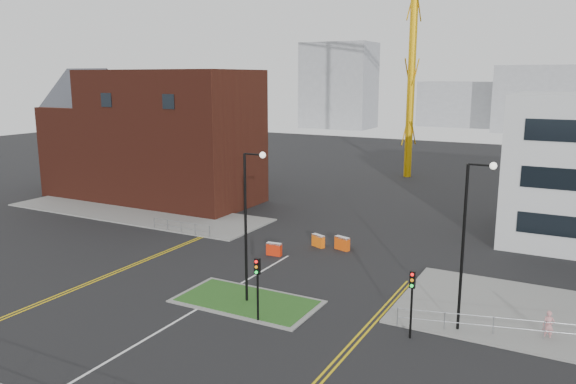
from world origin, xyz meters
name	(u,v)px	position (x,y,z in m)	size (l,w,h in m)	color
ground	(126,351)	(0.00, 0.00, 0.00)	(200.00, 200.00, 0.00)	black
pavement_left	(135,212)	(-20.00, 22.00, 0.06)	(28.00, 8.00, 0.12)	slate
island_kerb	(247,301)	(2.00, 8.00, 0.04)	(8.60, 4.60, 0.08)	slate
grass_island	(247,301)	(2.00, 8.00, 0.06)	(8.00, 4.00, 0.12)	#1C4818
brick_building	(150,137)	(-22.97, 28.00, 6.85)	(24.20, 10.07, 14.24)	#491C12
streetlamp_island	(249,215)	(2.22, 8.00, 5.41)	(1.46, 0.36, 9.18)	black
streetlamp_right_near	(468,234)	(14.22, 10.00, 5.41)	(1.46, 0.36, 9.18)	black
traffic_light_island	(257,277)	(4.00, 5.98, 2.57)	(0.28, 0.33, 3.65)	black
traffic_light_right	(412,291)	(12.00, 7.98, 2.57)	(0.28, 0.33, 3.65)	black
railing_left	(181,226)	(-11.00, 18.00, 0.74)	(6.05, 0.05, 1.10)	gray
centre_line	(154,334)	(0.00, 2.00, 0.01)	(0.15, 30.00, 0.01)	silver
yellow_left_a	(133,264)	(-9.00, 10.00, 0.01)	(0.12, 24.00, 0.01)	gold
yellow_left_b	(136,265)	(-8.70, 10.00, 0.01)	(0.12, 24.00, 0.01)	gold
yellow_right_a	(351,343)	(9.50, 6.00, 0.01)	(0.12, 20.00, 0.01)	gold
yellow_right_b	(356,344)	(9.80, 6.00, 0.01)	(0.12, 20.00, 0.01)	gold
skyline_a	(339,86)	(-40.00, 120.00, 11.00)	(18.00, 12.00, 22.00)	gray
skyline_b	(548,99)	(10.00, 130.00, 8.00)	(24.00, 12.00, 16.00)	gray
skyline_d	(477,104)	(-8.00, 140.00, 6.00)	(30.00, 12.00, 12.00)	gray
pedestrian	(549,325)	(18.30, 11.17, 0.78)	(0.57, 0.37, 1.55)	#D2888A
barrier_left	(274,249)	(-1.00, 16.62, 0.53)	(1.19, 0.47, 0.98)	red
barrier_mid	(342,243)	(3.00, 20.36, 0.57)	(1.32, 0.77, 1.05)	#E94F0C
barrier_right	(318,240)	(1.01, 20.20, 0.54)	(1.23, 0.83, 0.99)	orange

